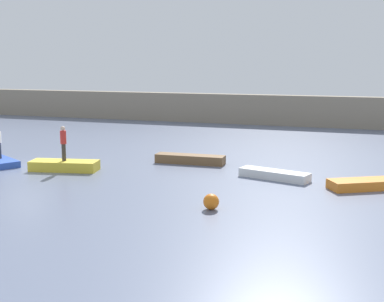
{
  "coord_description": "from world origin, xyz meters",
  "views": [
    {
      "loc": [
        17.87,
        -23.21,
        5.79
      ],
      "look_at": [
        8.52,
        3.68,
        0.86
      ],
      "focal_mm": 48.64,
      "sensor_mm": 36.0,
      "label": 1
    }
  ],
  "objects_px": {
    "mooring_buoy": "(211,202)",
    "rowboat_white": "(274,175)",
    "rowboat_orange": "(371,184)",
    "person_red_shirt": "(63,141)",
    "rowboat_brown": "(190,159)",
    "rowboat_blue": "(0,162)",
    "rowboat_yellow": "(64,166)"
  },
  "relations": [
    {
      "from": "rowboat_orange",
      "to": "mooring_buoy",
      "type": "xyz_separation_m",
      "value": [
        -5.96,
        -5.7,
        0.1
      ]
    },
    {
      "from": "rowboat_blue",
      "to": "person_red_shirt",
      "type": "bearing_deg",
      "value": 28.29
    },
    {
      "from": "mooring_buoy",
      "to": "person_red_shirt",
      "type": "bearing_deg",
      "value": 154.86
    },
    {
      "from": "rowboat_yellow",
      "to": "mooring_buoy",
      "type": "distance_m",
      "value": 10.62
    },
    {
      "from": "rowboat_brown",
      "to": "rowboat_white",
      "type": "relative_size",
      "value": 1.12
    },
    {
      "from": "rowboat_orange",
      "to": "person_red_shirt",
      "type": "xyz_separation_m",
      "value": [
        -15.57,
        -1.18,
        1.36
      ]
    },
    {
      "from": "rowboat_yellow",
      "to": "rowboat_brown",
      "type": "height_order",
      "value": "rowboat_yellow"
    },
    {
      "from": "rowboat_brown",
      "to": "mooring_buoy",
      "type": "relative_size",
      "value": 6.31
    },
    {
      "from": "rowboat_white",
      "to": "rowboat_orange",
      "type": "relative_size",
      "value": 0.91
    },
    {
      "from": "rowboat_yellow",
      "to": "rowboat_white",
      "type": "distance_m",
      "value": 11.13
    },
    {
      "from": "rowboat_white",
      "to": "rowboat_brown",
      "type": "bearing_deg",
      "value": 171.88
    },
    {
      "from": "mooring_buoy",
      "to": "rowboat_white",
      "type": "bearing_deg",
      "value": 77.55
    },
    {
      "from": "rowboat_blue",
      "to": "person_red_shirt",
      "type": "distance_m",
      "value": 4.56
    },
    {
      "from": "rowboat_yellow",
      "to": "person_red_shirt",
      "type": "bearing_deg",
      "value": 0.0
    },
    {
      "from": "rowboat_brown",
      "to": "rowboat_orange",
      "type": "bearing_deg",
      "value": -18.59
    },
    {
      "from": "rowboat_white",
      "to": "person_red_shirt",
      "type": "xyz_separation_m",
      "value": [
        -10.99,
        -1.72,
        1.37
      ]
    },
    {
      "from": "rowboat_orange",
      "to": "rowboat_yellow",
      "type": "bearing_deg",
      "value": 154.1
    },
    {
      "from": "rowboat_blue",
      "to": "rowboat_orange",
      "type": "height_order",
      "value": "rowboat_orange"
    },
    {
      "from": "rowboat_brown",
      "to": "rowboat_blue",
      "type": "bearing_deg",
      "value": -161.27
    },
    {
      "from": "person_red_shirt",
      "to": "rowboat_orange",
      "type": "bearing_deg",
      "value": 4.34
    },
    {
      "from": "rowboat_orange",
      "to": "person_red_shirt",
      "type": "distance_m",
      "value": 15.68
    },
    {
      "from": "rowboat_brown",
      "to": "rowboat_white",
      "type": "bearing_deg",
      "value": -26.23
    },
    {
      "from": "rowboat_blue",
      "to": "mooring_buoy",
      "type": "distance_m",
      "value": 14.72
    },
    {
      "from": "rowboat_blue",
      "to": "mooring_buoy",
      "type": "relative_size",
      "value": 4.96
    },
    {
      "from": "rowboat_white",
      "to": "person_red_shirt",
      "type": "bearing_deg",
      "value": -155.37
    },
    {
      "from": "rowboat_blue",
      "to": "rowboat_white",
      "type": "height_order",
      "value": "rowboat_white"
    },
    {
      "from": "rowboat_orange",
      "to": "rowboat_brown",
      "type": "bearing_deg",
      "value": 133.53
    },
    {
      "from": "rowboat_orange",
      "to": "mooring_buoy",
      "type": "height_order",
      "value": "mooring_buoy"
    },
    {
      "from": "rowboat_yellow",
      "to": "rowboat_blue",
      "type": "bearing_deg",
      "value": 166.09
    },
    {
      "from": "rowboat_yellow",
      "to": "mooring_buoy",
      "type": "xyz_separation_m",
      "value": [
        9.62,
        -4.51,
        0.05
      ]
    },
    {
      "from": "rowboat_white",
      "to": "mooring_buoy",
      "type": "xyz_separation_m",
      "value": [
        -1.38,
        -6.23,
        0.1
      ]
    },
    {
      "from": "rowboat_white",
      "to": "rowboat_orange",
      "type": "distance_m",
      "value": 4.61
    }
  ]
}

